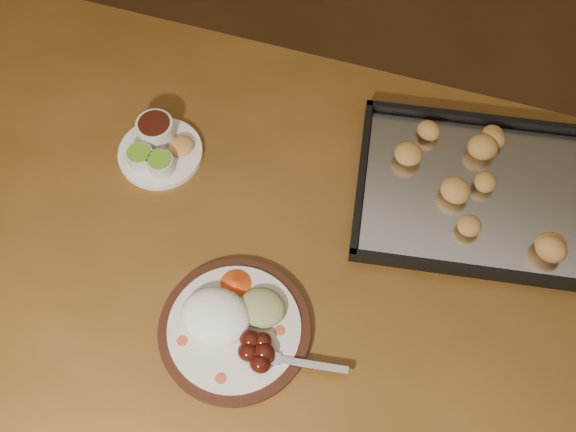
% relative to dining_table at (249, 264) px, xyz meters
% --- Properties ---
extents(ground, '(4.00, 4.00, 0.00)m').
position_rel_dining_table_xyz_m(ground, '(0.16, 0.09, -0.65)').
color(ground, brown).
rests_on(ground, ground).
extents(dining_table, '(1.55, 0.98, 0.75)m').
position_rel_dining_table_xyz_m(dining_table, '(0.00, 0.00, 0.00)').
color(dining_table, brown).
rests_on(dining_table, ground).
extents(dinner_plate, '(0.32, 0.25, 0.06)m').
position_rel_dining_table_xyz_m(dinner_plate, '(0.04, -0.15, 0.12)').
color(dinner_plate, black).
rests_on(dinner_plate, dining_table).
extents(condiment_saucer, '(0.16, 0.16, 0.05)m').
position_rel_dining_table_xyz_m(condiment_saucer, '(-0.22, 0.11, 0.12)').
color(condiment_saucer, white).
rests_on(condiment_saucer, dining_table).
extents(baking_tray, '(0.51, 0.42, 0.05)m').
position_rel_dining_table_xyz_m(baking_tray, '(0.36, 0.24, 0.11)').
color(baking_tray, black).
rests_on(baking_tray, dining_table).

